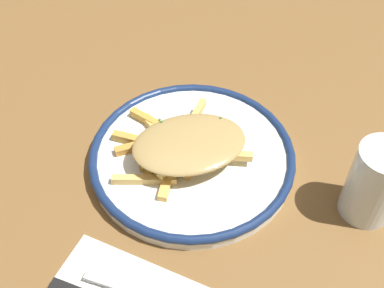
% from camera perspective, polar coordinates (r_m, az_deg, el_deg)
% --- Properties ---
extents(ground_plane, '(2.60, 2.60, 0.00)m').
position_cam_1_polar(ground_plane, '(0.67, 0.00, -2.14)').
color(ground_plane, brown).
extents(plate, '(0.28, 0.28, 0.02)m').
position_cam_1_polar(plate, '(0.66, 0.00, -1.45)').
color(plate, white).
rests_on(plate, ground_plane).
extents(fries_heap, '(0.18, 0.20, 0.04)m').
position_cam_1_polar(fries_heap, '(0.64, -1.19, -0.04)').
color(fries_heap, '#F6BB55').
rests_on(fries_heap, plate).
extents(water_glass, '(0.07, 0.07, 0.11)m').
position_cam_1_polar(water_glass, '(0.62, 20.93, -4.36)').
color(water_glass, silver).
rests_on(water_glass, ground_plane).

